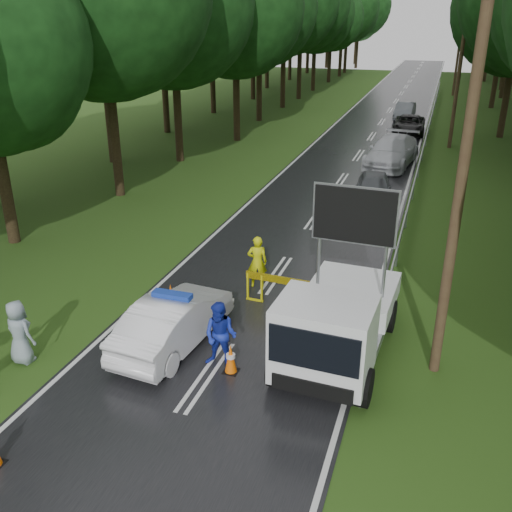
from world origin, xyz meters
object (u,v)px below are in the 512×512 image
at_px(officer, 257,262).
at_px(queue_car_first, 374,187).
at_px(barrier, 283,284).
at_px(queue_car_fourth, 405,111).
at_px(police_sedan, 174,322).
at_px(civilian, 221,335).
at_px(queue_car_third, 409,125).
at_px(work_truck, 337,322).
at_px(queue_car_second, 392,151).

bearing_deg(officer, queue_car_first, -119.91).
xyz_separation_m(barrier, queue_car_fourth, (0.77, 33.85, -0.07)).
height_order(police_sedan, queue_car_first, police_sedan).
distance_m(civilian, queue_car_first, 14.70).
bearing_deg(queue_car_third, queue_car_first, -93.28).
relative_size(work_truck, civilian, 3.06).
xyz_separation_m(barrier, queue_car_first, (1.20, 11.14, -0.07)).
distance_m(work_truck, queue_car_first, 13.52).
relative_size(police_sedan, queue_car_first, 1.11).
bearing_deg(civilian, queue_car_fourth, 89.45).
xyz_separation_m(police_sedan, barrier, (2.13, 2.92, 0.04)).
relative_size(police_sedan, work_truck, 0.81).
distance_m(barrier, queue_car_second, 18.18).
height_order(barrier, officer, officer).
xyz_separation_m(barrier, officer, (-1.14, 1.03, 0.12)).
bearing_deg(queue_car_fourth, work_truck, -85.92).
bearing_deg(officer, queue_car_third, -112.64).
bearing_deg(barrier, queue_car_first, 87.63).
xyz_separation_m(work_truck, civilian, (-2.62, -1.09, -0.25)).
bearing_deg(officer, police_sedan, 59.01).
distance_m(barrier, civilian, 3.50).
distance_m(work_truck, queue_car_fourth, 36.23).
relative_size(work_truck, queue_car_fourth, 1.32).
height_order(work_truck, queue_car_first, work_truck).
height_order(civilian, queue_car_fourth, civilian).
distance_m(queue_car_second, queue_car_third, 9.72).
height_order(officer, civilian, civilian).
xyz_separation_m(work_truck, officer, (-3.14, 3.38, -0.26)).
bearing_deg(queue_car_first, civilian, -104.03).
relative_size(civilian, queue_car_first, 0.45).
relative_size(work_truck, queue_car_second, 0.94).
xyz_separation_m(officer, queue_car_third, (2.69, 26.82, -0.22)).
height_order(queue_car_second, queue_car_fourth, queue_car_second).
relative_size(officer, queue_car_first, 0.44).
relative_size(barrier, queue_car_third, 0.51).
distance_m(barrier, queue_car_fourth, 33.86).
bearing_deg(civilian, police_sedan, 162.37).
relative_size(work_truck, queue_car_first, 1.37).
bearing_deg(queue_car_second, civilian, -87.86).
bearing_deg(queue_car_first, queue_car_third, 81.84).
bearing_deg(police_sedan, queue_car_first, -98.01).
relative_size(work_truck, officer, 3.09).
height_order(police_sedan, civilian, civilian).
distance_m(queue_car_first, queue_car_third, 16.71).
height_order(barrier, queue_car_fourth, queue_car_fourth).
distance_m(police_sedan, barrier, 3.62).
bearing_deg(queue_car_first, queue_car_fourth, 84.15).
bearing_deg(queue_car_first, barrier, -103.06).
relative_size(police_sedan, barrier, 1.84).
xyz_separation_m(police_sedan, queue_car_third, (3.69, 30.77, -0.05)).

